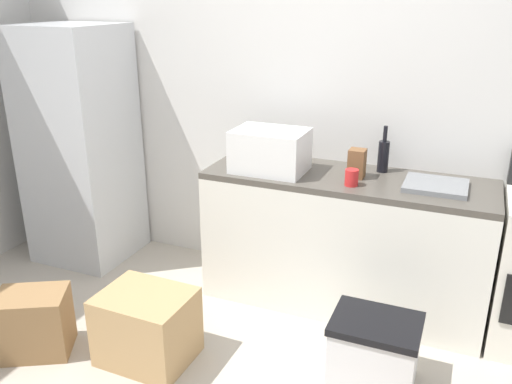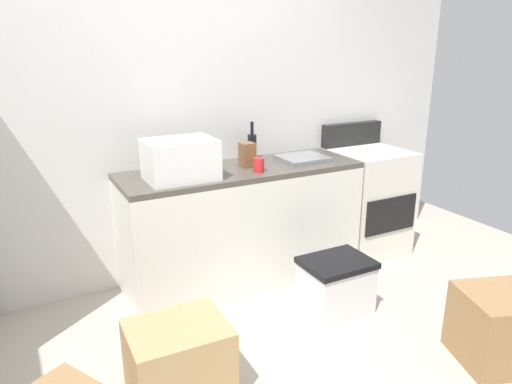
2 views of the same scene
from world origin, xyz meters
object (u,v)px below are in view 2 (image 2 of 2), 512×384
(microwave, at_px, (180,160))
(cardboard_box_large, at_px, (179,361))
(storage_bin, at_px, (336,285))
(wine_bottle, at_px, (252,146))
(knife_block, at_px, (247,155))
(stove_oven, at_px, (366,199))
(cardboard_box_medium, at_px, (506,327))
(coffee_mug, at_px, (259,165))

(microwave, bearing_deg, cardboard_box_large, -111.92)
(cardboard_box_large, bearing_deg, storage_bin, 13.64)
(wine_bottle, height_order, knife_block, wine_bottle)
(storage_bin, bearing_deg, stove_oven, 40.10)
(cardboard_box_medium, bearing_deg, stove_oven, 78.91)
(microwave, height_order, wine_bottle, wine_bottle)
(knife_block, bearing_deg, storage_bin, -67.09)
(stove_oven, distance_m, wine_bottle, 1.19)
(wine_bottle, height_order, cardboard_box_medium, wine_bottle)
(wine_bottle, height_order, coffee_mug, wine_bottle)
(coffee_mug, relative_size, storage_bin, 0.22)
(microwave, distance_m, cardboard_box_large, 1.31)
(microwave, bearing_deg, knife_block, 8.80)
(microwave, relative_size, cardboard_box_large, 0.91)
(knife_block, height_order, cardboard_box_medium, knife_block)
(cardboard_box_large, xyz_separation_m, cardboard_box_medium, (1.77, -0.60, 0.01))
(stove_oven, relative_size, cardboard_box_medium, 2.06)
(wine_bottle, bearing_deg, knife_block, -126.55)
(cardboard_box_medium, bearing_deg, knife_block, 117.75)
(microwave, bearing_deg, wine_bottle, 21.13)
(storage_bin, bearing_deg, knife_block, 112.91)
(microwave, xyz_separation_m, wine_bottle, (0.67, 0.26, -0.03))
(coffee_mug, height_order, storage_bin, coffee_mug)
(stove_oven, xyz_separation_m, storage_bin, (-0.86, -0.73, -0.27))
(wine_bottle, distance_m, storage_bin, 1.23)
(knife_block, xyz_separation_m, cardboard_box_medium, (0.85, -1.62, -0.78))
(wine_bottle, distance_m, knife_block, 0.22)
(coffee_mug, bearing_deg, cardboard_box_medium, -59.90)
(stove_oven, relative_size, cardboard_box_large, 2.19)
(cardboard_box_medium, height_order, storage_bin, cardboard_box_medium)
(wine_bottle, bearing_deg, microwave, -158.87)
(wine_bottle, distance_m, cardboard_box_medium, 2.09)
(microwave, distance_m, wine_bottle, 0.72)
(stove_oven, bearing_deg, cardboard_box_medium, -101.09)
(cardboard_box_large, bearing_deg, knife_block, 48.01)
(coffee_mug, bearing_deg, stove_oven, 7.95)
(microwave, relative_size, cardboard_box_medium, 0.86)
(coffee_mug, bearing_deg, storage_bin, -62.02)
(knife_block, distance_m, cardboard_box_large, 1.59)
(stove_oven, height_order, microwave, microwave)
(stove_oven, distance_m, knife_block, 1.28)
(cardboard_box_medium, bearing_deg, microwave, 132.27)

